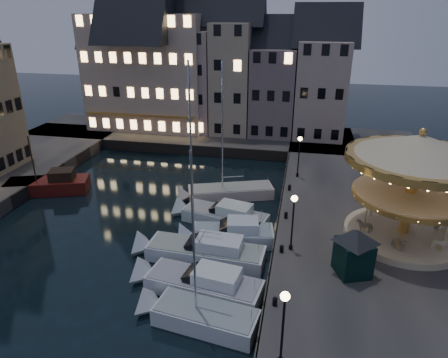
% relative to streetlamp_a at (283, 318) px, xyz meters
% --- Properties ---
extents(ground, '(160.00, 160.00, 0.00)m').
position_rel_streetlamp_a_xyz_m(ground, '(-7.20, 9.00, -4.02)').
color(ground, black).
rests_on(ground, ground).
extents(quay_east, '(16.00, 56.00, 1.30)m').
position_rel_streetlamp_a_xyz_m(quay_east, '(6.80, 15.00, -3.37)').
color(quay_east, '#474442').
rests_on(quay_east, ground).
extents(quay_north, '(44.00, 12.00, 1.30)m').
position_rel_streetlamp_a_xyz_m(quay_north, '(-15.20, 37.00, -3.37)').
color(quay_north, '#474442').
rests_on(quay_north, ground).
extents(quaywall_e, '(0.15, 44.00, 1.30)m').
position_rel_streetlamp_a_xyz_m(quaywall_e, '(-1.20, 15.00, -3.37)').
color(quaywall_e, '#47423A').
rests_on(quaywall_e, ground).
extents(quaywall_n, '(48.00, 0.15, 1.30)m').
position_rel_streetlamp_a_xyz_m(quaywall_n, '(-13.20, 31.00, -3.37)').
color(quaywall_n, '#47423A').
rests_on(quaywall_n, ground).
extents(streetlamp_a, '(0.44, 0.44, 4.17)m').
position_rel_streetlamp_a_xyz_m(streetlamp_a, '(0.00, 0.00, 0.00)').
color(streetlamp_a, black).
rests_on(streetlamp_a, quay_east).
extents(streetlamp_b, '(0.44, 0.44, 4.17)m').
position_rel_streetlamp_a_xyz_m(streetlamp_b, '(0.00, 10.00, 0.00)').
color(streetlamp_b, black).
rests_on(streetlamp_b, quay_east).
extents(streetlamp_c, '(0.44, 0.44, 4.17)m').
position_rel_streetlamp_a_xyz_m(streetlamp_c, '(0.00, 23.50, 0.00)').
color(streetlamp_c, black).
rests_on(streetlamp_c, quay_east).
extents(streetlamp_d, '(0.44, 0.44, 4.17)m').
position_rel_streetlamp_a_xyz_m(streetlamp_d, '(11.30, 17.00, 0.00)').
color(streetlamp_d, black).
rests_on(streetlamp_d, quay_east).
extents(bollard_a, '(0.30, 0.30, 0.57)m').
position_rel_streetlamp_a_xyz_m(bollard_a, '(-0.60, 4.00, -2.41)').
color(bollard_a, black).
rests_on(bollard_a, quay_east).
extents(bollard_b, '(0.30, 0.30, 0.57)m').
position_rel_streetlamp_a_xyz_m(bollard_b, '(-0.60, 9.50, -2.41)').
color(bollard_b, black).
rests_on(bollard_b, quay_east).
extents(bollard_c, '(0.30, 0.30, 0.57)m').
position_rel_streetlamp_a_xyz_m(bollard_c, '(-0.60, 14.50, -2.41)').
color(bollard_c, black).
rests_on(bollard_c, quay_east).
extents(bollard_d, '(0.30, 0.30, 0.57)m').
position_rel_streetlamp_a_xyz_m(bollard_d, '(-0.60, 20.00, -2.41)').
color(bollard_d, black).
rests_on(bollard_d, quay_east).
extents(townhouse_na, '(5.50, 8.00, 12.80)m').
position_rel_streetlamp_a_xyz_m(townhouse_na, '(-26.70, 39.00, 3.76)').
color(townhouse_na, gray).
rests_on(townhouse_na, quay_north).
extents(townhouse_nb, '(6.16, 8.00, 13.80)m').
position_rel_streetlamp_a_xyz_m(townhouse_nb, '(-21.25, 39.00, 4.26)').
color(townhouse_nb, gray).
rests_on(townhouse_nb, quay_north).
extents(townhouse_nc, '(6.82, 8.00, 14.80)m').
position_rel_streetlamp_a_xyz_m(townhouse_nc, '(-15.20, 39.00, 4.76)').
color(townhouse_nc, '#B4968E').
rests_on(townhouse_nc, quay_north).
extents(townhouse_nd, '(5.50, 8.00, 15.80)m').
position_rel_streetlamp_a_xyz_m(townhouse_nd, '(-9.45, 39.00, 5.26)').
color(townhouse_nd, tan).
rests_on(townhouse_nd, quay_north).
extents(townhouse_ne, '(6.16, 8.00, 12.80)m').
position_rel_streetlamp_a_xyz_m(townhouse_ne, '(-4.00, 39.00, 3.76)').
color(townhouse_ne, slate).
rests_on(townhouse_ne, quay_north).
extents(townhouse_nf, '(6.82, 8.00, 13.80)m').
position_rel_streetlamp_a_xyz_m(townhouse_nf, '(2.05, 39.00, 4.26)').
color(townhouse_nf, '#B29C90').
rests_on(townhouse_nf, quay_north).
extents(hotel_corner, '(17.60, 9.00, 16.80)m').
position_rel_streetlamp_a_xyz_m(hotel_corner, '(-21.20, 39.00, 5.76)').
color(hotel_corner, beige).
rests_on(hotel_corner, quay_north).
extents(motorboat_a, '(7.10, 3.22, 11.72)m').
position_rel_streetlamp_a_xyz_m(motorboat_a, '(-4.98, 3.12, -3.48)').
color(motorboat_a, silver).
rests_on(motorboat_a, ground).
extents(motorboat_b, '(8.55, 3.61, 2.15)m').
position_rel_streetlamp_a_xyz_m(motorboat_b, '(-5.61, 5.82, -3.37)').
color(motorboat_b, silver).
rests_on(motorboat_b, ground).
extents(motorboat_c, '(9.58, 2.92, 12.71)m').
position_rel_streetlamp_a_xyz_m(motorboat_c, '(-6.39, 9.40, -3.34)').
color(motorboat_c, silver).
rests_on(motorboat_c, ground).
extents(motorboat_d, '(7.39, 3.48, 2.15)m').
position_rel_streetlamp_a_xyz_m(motorboat_d, '(-4.92, 12.11, -3.38)').
color(motorboat_d, silver).
rests_on(motorboat_d, ground).
extents(motorboat_e, '(8.30, 4.08, 2.15)m').
position_rel_streetlamp_a_xyz_m(motorboat_e, '(-6.07, 15.01, -3.37)').
color(motorboat_e, silver).
rests_on(motorboat_e, ground).
extents(motorboat_f, '(9.01, 5.11, 12.14)m').
position_rel_streetlamp_a_xyz_m(motorboat_f, '(-6.71, 19.84, -3.49)').
color(motorboat_f, beige).
rests_on(motorboat_f, ground).
extents(red_fishing_boat, '(8.15, 5.04, 6.01)m').
position_rel_streetlamp_a_xyz_m(red_fishing_boat, '(-24.03, 17.74, -3.31)').
color(red_fishing_boat, '#56130E').
rests_on(red_fishing_boat, ground).
extents(carousel, '(9.52, 9.52, 8.33)m').
position_rel_streetlamp_a_xyz_m(carousel, '(7.98, 13.22, 2.77)').
color(carousel, beige).
rests_on(carousel, quay_east).
extents(ticket_kiosk, '(3.07, 3.07, 3.60)m').
position_rel_streetlamp_a_xyz_m(ticket_kiosk, '(3.91, 8.00, -0.58)').
color(ticket_kiosk, black).
rests_on(ticket_kiosk, quay_east).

